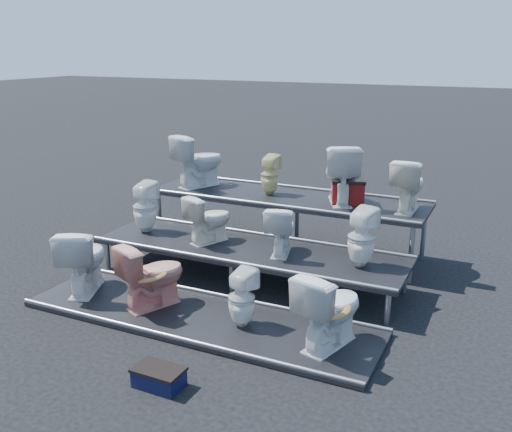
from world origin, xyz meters
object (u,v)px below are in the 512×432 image
at_px(toilet_0, 84,259).
at_px(toilet_11, 408,185).
at_px(toilet_1, 152,274).
at_px(toilet_5, 209,219).
at_px(toilet_6, 281,229).
at_px(toilet_9, 270,175).
at_px(toilet_7, 361,238).
at_px(toilet_10, 340,173).
at_px(toilet_3, 330,308).
at_px(toilet_2, 242,298).
at_px(red_crate, 348,193).
at_px(toilet_8, 199,161).
at_px(step_stool, 159,379).
at_px(toilet_4, 145,207).

height_order(toilet_0, toilet_11, toilet_11).
xyz_separation_m(toilet_1, toilet_5, (0.03, 1.30, 0.33)).
height_order(toilet_5, toilet_6, toilet_5).
bearing_deg(toilet_6, toilet_9, -74.48).
relative_size(toilet_7, toilet_10, 0.85).
distance_m(toilet_3, toilet_5, 2.53).
xyz_separation_m(toilet_1, toilet_2, (1.18, 0.00, -0.07)).
relative_size(toilet_11, red_crate, 1.64).
bearing_deg(toilet_7, toilet_0, 36.93).
height_order(toilet_5, toilet_9, toilet_9).
relative_size(toilet_7, toilet_8, 0.88).
xyz_separation_m(toilet_2, toilet_5, (-1.15, 1.30, 0.40)).
xyz_separation_m(toilet_5, toilet_11, (2.39, 1.30, 0.43)).
height_order(toilet_6, toilet_11, toilet_11).
bearing_deg(step_stool, toilet_1, 127.49).
bearing_deg(toilet_9, toilet_0, 66.44).
relative_size(toilet_0, toilet_8, 1.01).
bearing_deg(toilet_10, toilet_7, 93.38).
bearing_deg(toilet_9, toilet_4, 47.88).
distance_m(toilet_3, toilet_11, 2.72).
relative_size(toilet_3, toilet_11, 1.14).
bearing_deg(red_crate, toilet_1, -142.34).
bearing_deg(toilet_10, toilet_2, 59.55).
xyz_separation_m(toilet_0, toilet_10, (2.49, 2.60, 0.81)).
distance_m(toilet_4, red_crate, 2.91).
bearing_deg(toilet_5, toilet_2, 155.37).
bearing_deg(toilet_9, red_crate, -176.43).
relative_size(toilet_4, toilet_9, 1.21).
relative_size(toilet_10, toilet_11, 1.19).
xyz_separation_m(toilet_2, toilet_4, (-2.20, 1.30, 0.44)).
bearing_deg(toilet_11, toilet_3, 85.49).
bearing_deg(toilet_1, toilet_11, -108.78).
xyz_separation_m(toilet_5, toilet_10, (1.43, 1.30, 0.50)).
distance_m(toilet_6, toilet_10, 1.44).
bearing_deg(toilet_2, toilet_1, 11.07).
bearing_deg(toilet_2, toilet_4, -19.51).
distance_m(toilet_8, toilet_11, 3.30).
xyz_separation_m(toilet_1, red_crate, (1.58, 2.58, 0.56)).
xyz_separation_m(toilet_0, red_crate, (2.61, 2.58, 0.54)).
bearing_deg(toilet_9, toilet_10, -175.50).
bearing_deg(toilet_2, toilet_8, -40.49).
relative_size(toilet_1, toilet_8, 0.95).
xyz_separation_m(toilet_4, toilet_10, (2.48, 1.30, 0.46)).
height_order(toilet_9, red_crate, toilet_9).
distance_m(toilet_9, toilet_11, 2.06).
relative_size(toilet_0, toilet_7, 1.15).
xyz_separation_m(toilet_1, step_stool, (0.97, -1.31, -0.38)).
relative_size(toilet_3, toilet_7, 1.13).
relative_size(toilet_1, toilet_3, 0.96).
bearing_deg(step_stool, toilet_5, 110.76).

